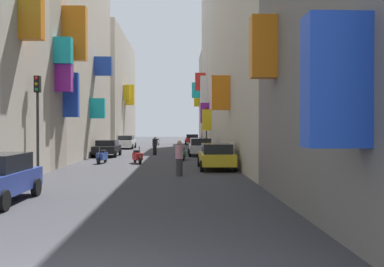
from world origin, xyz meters
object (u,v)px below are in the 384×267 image
Objects in this scene: parked_car_white at (126,142)px; parked_car_yellow at (216,156)px; scooter_black at (193,145)px; traffic_light_far_corner at (38,109)px; parked_car_black at (107,148)px; scooter_silver at (157,142)px; parked_car_silver at (200,147)px; parked_car_red at (192,139)px; scooter_green at (182,154)px; pedestrian_crossing at (179,158)px; traffic_light_near_corner at (206,121)px; scooter_red at (137,156)px; scooter_blue at (102,156)px; pedestrian_near_left at (155,146)px.

parked_car_yellow is at bearing -71.16° from parked_car_white.
traffic_light_far_corner is at bearing -107.95° from scooter_black.
traffic_light_far_corner reaches higher than parked_car_black.
parked_car_black is 21.42m from scooter_silver.
parked_car_silver reaches higher than scooter_black.
parked_car_red reaches higher than scooter_silver.
parked_car_black is at bearing 145.79° from scooter_green.
scooter_green is (-1.61, -27.93, -0.28)m from parked_car_red.
traffic_light_near_corner reaches higher than pedestrian_crossing.
scooter_green is 1.03× the size of scooter_red.
scooter_green is 12.77m from traffic_light_far_corner.
scooter_silver is 14.79m from traffic_light_near_corner.
parked_car_white is at bearing -109.24° from scooter_silver.
pedestrian_crossing is at bearing -91.37° from scooter_green.
scooter_black is 0.95× the size of scooter_blue.
parked_car_silver is 0.95× the size of traffic_light_far_corner.
parked_car_yellow is 2.29× the size of scooter_black.
pedestrian_near_left is at bearing 85.39° from scooter_red.
parked_car_silver is 3.91m from pedestrian_near_left.
parked_car_yellow reaches higher than scooter_blue.
parked_car_yellow is 12.69m from pedestrian_near_left.
parked_car_white is 1.03× the size of traffic_light_near_corner.
scooter_green is 3.94m from scooter_red.
parked_car_yellow is 2.22× the size of scooter_silver.
pedestrian_near_left reaches higher than parked_car_white.
parked_car_silver is at bearing 71.63° from scooter_green.
traffic_light_far_corner reaches higher than scooter_green.
traffic_light_near_corner reaches higher than parked_car_black.
parked_car_silver is 9.49m from scooter_black.
scooter_blue is (-7.07, 4.00, -0.29)m from parked_car_yellow.
scooter_silver and scooter_black have the same top height.
scooter_red is 2.30m from scooter_blue.
traffic_light_near_corner is at bearing -29.23° from parked_car_white.
parked_car_silver is at bearing -97.82° from traffic_light_near_corner.
parked_car_black reaches higher than scooter_red.
parked_car_black is 2.01× the size of scooter_blue.
parked_car_white is at bearing 102.49° from pedestrian_crossing.
parked_car_black is at bearing -89.85° from parked_car_white.
scooter_blue is at bearing -102.66° from parked_car_red.
parked_car_red is at bearing 77.34° from scooter_blue.
scooter_green is at bearing -83.14° from scooter_silver.
traffic_light_near_corner reaches higher than parked_car_red.
scooter_red is (-4.47, -7.27, -0.30)m from parked_car_silver.
parked_car_silver is at bearing 46.59° from scooter_blue.
pedestrian_near_left is (-2.27, 5.49, 0.31)m from scooter_green.
pedestrian_crossing is at bearing -55.18° from scooter_blue.
scooter_blue is 1.25× the size of pedestrian_near_left.
scooter_blue is 0.42× the size of traffic_light_far_corner.
pedestrian_near_left is (2.95, 8.01, 0.31)m from scooter_blue.
pedestrian_near_left is (3.76, 1.38, 0.07)m from parked_car_black.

